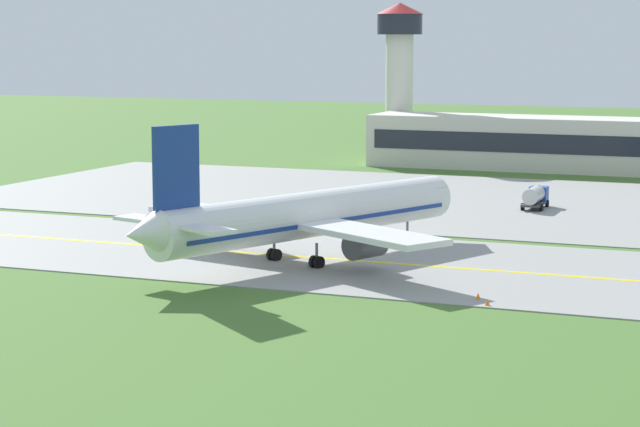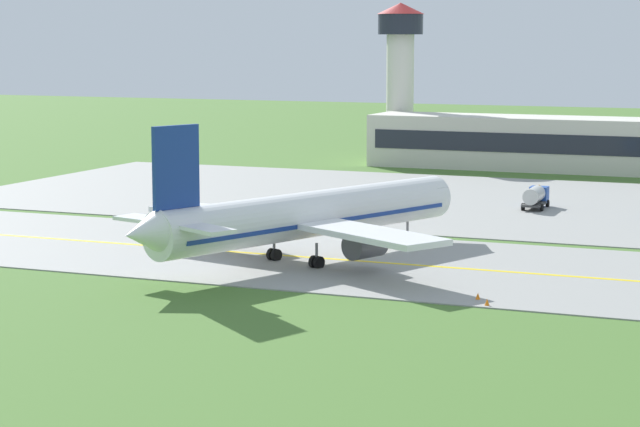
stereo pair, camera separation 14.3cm
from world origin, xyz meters
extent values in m
plane|color=#47702D|center=(0.00, 0.00, 0.00)|extent=(500.00, 500.00, 0.00)
cube|color=gray|center=(0.00, 0.00, 0.05)|extent=(240.00, 28.00, 0.10)
cube|color=gray|center=(10.00, 42.00, 0.05)|extent=(140.00, 52.00, 0.10)
cube|color=yellow|center=(0.00, 0.00, 0.11)|extent=(220.00, 0.60, 0.01)
cylinder|color=white|center=(-1.05, -1.45, 4.20)|extent=(16.31, 33.06, 4.00)
cone|color=white|center=(5.70, 15.45, 4.20)|extent=(4.49, 3.82, 3.80)
cone|color=white|center=(-7.86, -18.54, 4.60)|extent=(4.34, 4.23, 3.40)
cube|color=navy|center=(-1.05, -1.45, 3.70)|extent=(15.38, 30.57, 0.36)
cube|color=#1E232D|center=(4.88, 13.41, 4.90)|extent=(3.82, 2.93, 0.70)
cube|color=white|center=(-9.76, -0.35, 3.70)|extent=(15.71, 8.23, 0.50)
cylinder|color=#47474C|center=(-7.16, 0.77, 2.30)|extent=(3.40, 4.01, 2.30)
cylinder|color=black|center=(-6.56, 2.26, 2.30)|extent=(2.04, 1.01, 2.10)
cube|color=white|center=(6.04, -6.64, 3.70)|extent=(15.41, 11.61, 0.50)
cylinder|color=#47474C|center=(4.92, -4.05, 2.30)|extent=(3.40, 4.01, 2.30)
cylinder|color=black|center=(5.51, -2.56, 2.30)|extent=(2.04, 1.01, 2.10)
cube|color=navy|center=(-6.60, -15.39, 9.45)|extent=(2.00, 4.24, 6.50)
cube|color=white|center=(-9.65, -14.39, 5.00)|extent=(6.43, 3.94, 0.30)
cube|color=white|center=(-3.70, -16.76, 5.00)|extent=(6.43, 4.92, 0.30)
cylinder|color=slate|center=(3.77, 10.62, 1.38)|extent=(0.24, 0.24, 1.65)
cylinder|color=black|center=(3.77, 10.62, 0.55)|extent=(0.73, 1.15, 1.10)
cylinder|color=slate|center=(-4.20, -2.35, 1.38)|extent=(0.24, 0.24, 1.65)
cylinder|color=black|center=(-4.46, -2.25, 0.55)|extent=(0.73, 1.15, 1.10)
cylinder|color=black|center=(-3.95, -2.45, 0.55)|extent=(0.73, 1.15, 1.10)
cylinder|color=slate|center=(0.63, -4.27, 1.38)|extent=(0.24, 0.24, 1.65)
cylinder|color=black|center=(0.37, -4.17, 0.55)|extent=(0.73, 1.15, 1.10)
cylinder|color=black|center=(0.88, -4.38, 0.55)|extent=(0.73, 1.15, 1.10)
cube|color=#264CA5|center=(9.69, 40.91, 1.50)|extent=(2.04, 1.85, 1.80)
cube|color=#1E232D|center=(9.67, 41.67, 1.81)|extent=(1.84, 0.17, 0.81)
cylinder|color=silver|center=(9.76, 37.91, 1.75)|extent=(1.90, 4.24, 1.80)
cube|color=#383838|center=(9.76, 37.91, 0.72)|extent=(2.20, 4.25, 0.24)
cylinder|color=orange|center=(9.69, 40.91, 2.50)|extent=(0.20, 0.20, 0.18)
cylinder|color=black|center=(8.69, 40.88, 0.45)|extent=(0.32, 0.91, 0.90)
cylinder|color=black|center=(10.68, 40.93, 0.45)|extent=(0.32, 0.91, 0.90)
cylinder|color=black|center=(8.73, 37.04, 0.45)|extent=(0.32, 0.91, 0.90)
cylinder|color=black|center=(10.83, 37.09, 0.45)|extent=(0.32, 0.91, 0.90)
cube|color=beige|center=(9.92, 81.62, 3.90)|extent=(68.94, 10.70, 7.79)
cube|color=#1E232D|center=(9.92, 76.22, 4.29)|extent=(66.19, 0.10, 2.81)
cylinder|color=silver|center=(-23.80, 89.56, 9.94)|extent=(4.40, 4.40, 19.88)
cylinder|color=#1E232D|center=(-23.80, 89.56, 21.48)|extent=(7.20, 7.20, 3.20)
cone|color=maroon|center=(-23.80, 89.56, 23.98)|extent=(7.60, 7.60, 1.80)
cone|color=orange|center=(17.85, -13.38, 0.30)|extent=(0.44, 0.44, 0.60)
cone|color=orange|center=(16.67, -11.55, 0.30)|extent=(0.44, 0.44, 0.60)
camera|label=1|loc=(40.08, -99.75, 19.46)|focal=69.60mm
camera|label=2|loc=(40.22, -99.70, 19.46)|focal=69.60mm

